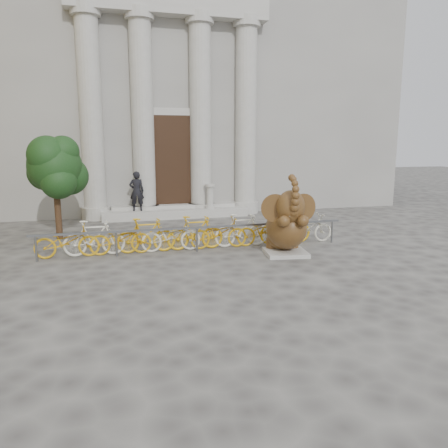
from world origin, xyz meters
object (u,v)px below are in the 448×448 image
object	(u,v)px
elephant_statue	(287,226)
pedestrian	(137,191)
bike_rack	(195,233)
tree	(56,168)

from	to	relation	value
elephant_statue	pedestrian	size ratio (longest dim) A/B	1.41
bike_rack	pedestrian	bearing A→B (deg)	102.84
bike_rack	tree	world-z (taller)	tree
tree	pedestrian	bearing A→B (deg)	48.82
elephant_statue	pedestrian	xyz separation A→B (m)	(-3.59, 6.89, 0.34)
pedestrian	elephant_statue	bearing A→B (deg)	120.83
tree	bike_rack	bearing A→B (deg)	-32.50
pedestrian	bike_rack	bearing A→B (deg)	106.16
pedestrian	tree	bearing A→B (deg)	52.14
tree	pedestrian	xyz separation A→B (m)	(2.68, 3.07, -1.15)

